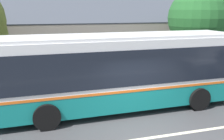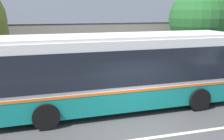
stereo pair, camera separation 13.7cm
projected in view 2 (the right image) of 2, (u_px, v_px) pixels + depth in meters
name	position (u px, v px, depth m)	size (l,w,h in m)	color
ground_plane	(150.00, 138.00, 8.53)	(300.00, 300.00, 0.00)	#424244
sidewalk_far	(107.00, 86.00, 14.15)	(60.00, 3.00, 0.15)	#9E9E99
lane_divider_stripe	(150.00, 138.00, 8.53)	(60.00, 0.16, 0.01)	beige
community_building	(114.00, 38.00, 22.47)	(25.40, 10.48, 6.77)	gray
transit_bus	(116.00, 70.00, 10.75)	(11.14, 2.95, 3.26)	#147F7A
bench_by_building	(0.00, 88.00, 12.22)	(1.61, 0.51, 0.94)	brown
bench_down_street	(78.00, 82.00, 13.16)	(1.65, 0.51, 0.94)	brown
street_tree_primary	(199.00, 18.00, 15.62)	(3.77, 3.77, 5.67)	#4C3828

